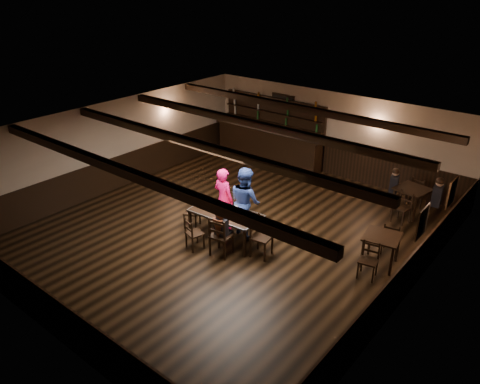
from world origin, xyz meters
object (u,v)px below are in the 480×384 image
Objects in this scene: chair_near_left at (192,232)px; cake at (214,206)px; dining_table at (226,215)px; man_blue at (245,201)px; bar_counter at (270,140)px; chair_near_right at (219,234)px; woman_pink at (224,199)px.

cake is (-0.07, 0.87, 0.32)m from chair_near_left.
cake is at bearing 175.69° from dining_table.
dining_table is 6.23× the size of cake.
man_blue reaches higher than chair_near_left.
bar_counter reaches higher than man_blue.
chair_near_left is at bearing -111.88° from dining_table.
chair_near_right is 3.42× the size of cake.
chair_near_right is at bearing 13.91° from chair_near_left.
woman_pink is (-0.43, 0.41, 0.14)m from dining_table.
chair_near_left is 0.19× the size of bar_counter.
chair_near_right is 0.56× the size of man_blue.
woman_pink is (-0.09, 1.25, 0.36)m from chair_near_left.
woman_pink is at bearing 135.92° from dining_table.
dining_table is at bearing 119.28° from chair_near_right.
man_blue is 6.08× the size of cake.
bar_counter reaches higher than cake.
chair_near_left is 0.93m from cake.
man_blue is 0.42× the size of bar_counter.
bar_counter is at bearing -41.87° from man_blue.
man_blue is (0.50, 1.40, 0.42)m from chair_near_left.
chair_near_right is (0.37, -0.67, -0.10)m from dining_table.
man_blue reaches higher than cake.
woman_pink reaches higher than chair_near_right.
woman_pink is at bearing 93.97° from chair_near_left.
chair_near_right reaches higher than cake.
chair_near_right is at bearing -64.68° from bar_counter.
man_blue is 5.21m from bar_counter.
dining_table is 2.27× the size of chair_near_left.
cake is at bearing 62.05° from man_blue.
woman_pink is 0.38m from cake.
dining_table is at bearing 68.12° from chair_near_left.
man_blue is at bearing 42.87° from cake.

